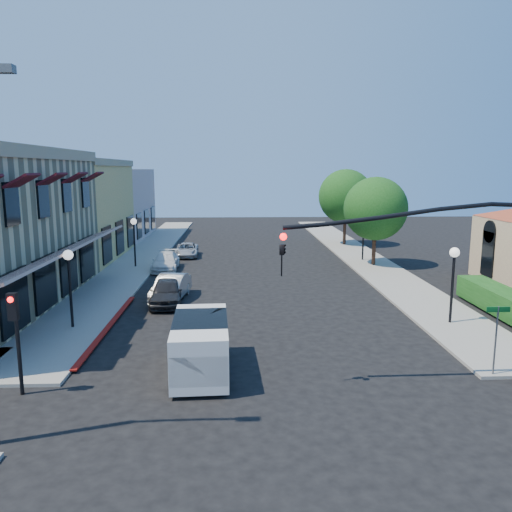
{
  "coord_description": "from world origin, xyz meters",
  "views": [
    {
      "loc": [
        -1.21,
        -13.52,
        7.01
      ],
      "look_at": [
        -0.22,
        11.71,
        2.6
      ],
      "focal_mm": 35.0,
      "sensor_mm": 36.0,
      "label": 1
    }
  ],
  "objects_px": {
    "lamppost_right_near": "(454,266)",
    "lamppost_right_far": "(364,226)",
    "lamppost_left_near": "(69,269)",
    "white_van": "(200,343)",
    "parked_car_c": "(166,261)",
    "secondary_signal": "(15,325)",
    "parked_car_d": "(187,250)",
    "signal_mast_arm": "(463,264)",
    "street_name_sign": "(497,330)",
    "parked_car_b": "(171,287)",
    "lamppost_left_far": "(134,230)",
    "parked_car_a": "(167,292)",
    "street_tree_a": "(376,209)",
    "street_tree_b": "(346,196)"
  },
  "relations": [
    {
      "from": "lamppost_left_near",
      "to": "lamppost_left_far",
      "type": "relative_size",
      "value": 1.0
    },
    {
      "from": "street_name_sign",
      "to": "street_tree_b",
      "type": "bearing_deg",
      "value": 87.5
    },
    {
      "from": "street_name_sign",
      "to": "parked_car_c",
      "type": "xyz_separation_m",
      "value": [
        -13.7,
        18.89,
        -1.09
      ]
    },
    {
      "from": "parked_car_d",
      "to": "parked_car_a",
      "type": "bearing_deg",
      "value": -90.82
    },
    {
      "from": "lamppost_left_far",
      "to": "lamppost_right_near",
      "type": "distance_m",
      "value": 22.02
    },
    {
      "from": "white_van",
      "to": "parked_car_a",
      "type": "bearing_deg",
      "value": 104.8
    },
    {
      "from": "lamppost_right_far",
      "to": "lamppost_right_near",
      "type": "bearing_deg",
      "value": -90.0
    },
    {
      "from": "street_name_sign",
      "to": "parked_car_b",
      "type": "height_order",
      "value": "street_name_sign"
    },
    {
      "from": "parked_car_b",
      "to": "parked_car_c",
      "type": "relative_size",
      "value": 0.96
    },
    {
      "from": "street_tree_a",
      "to": "parked_car_a",
      "type": "xyz_separation_m",
      "value": [
        -13.68,
        -10.0,
        -3.51
      ]
    },
    {
      "from": "lamppost_left_near",
      "to": "lamppost_right_far",
      "type": "bearing_deg",
      "value": 43.26
    },
    {
      "from": "lamppost_right_near",
      "to": "parked_car_c",
      "type": "bearing_deg",
      "value": 138.31
    },
    {
      "from": "white_van",
      "to": "parked_car_b",
      "type": "relative_size",
      "value": 1.07
    },
    {
      "from": "lamppost_left_near",
      "to": "parked_car_b",
      "type": "xyz_separation_m",
      "value": [
        3.7,
        5.0,
        -2.07
      ]
    },
    {
      "from": "white_van",
      "to": "parked_car_b",
      "type": "distance_m",
      "value": 10.34
    },
    {
      "from": "signal_mast_arm",
      "to": "parked_car_b",
      "type": "xyz_separation_m",
      "value": [
        -10.66,
        11.5,
        -3.42
      ]
    },
    {
      "from": "street_tree_b",
      "to": "parked_car_c",
      "type": "xyz_separation_m",
      "value": [
        -15.0,
        -10.91,
        -3.93
      ]
    },
    {
      "from": "signal_mast_arm",
      "to": "street_tree_a",
      "type": "bearing_deg",
      "value": 81.83
    },
    {
      "from": "street_tree_b",
      "to": "signal_mast_arm",
      "type": "relative_size",
      "value": 0.88
    },
    {
      "from": "signal_mast_arm",
      "to": "parked_car_c",
      "type": "distance_m",
      "value": 23.27
    },
    {
      "from": "street_tree_b",
      "to": "lamppost_left_near",
      "type": "height_order",
      "value": "street_tree_b"
    },
    {
      "from": "parked_car_d",
      "to": "street_tree_b",
      "type": "bearing_deg",
      "value": 18.78
    },
    {
      "from": "lamppost_right_near",
      "to": "lamppost_right_far",
      "type": "relative_size",
      "value": 1.0
    },
    {
      "from": "signal_mast_arm",
      "to": "white_van",
      "type": "xyz_separation_m",
      "value": [
        -8.34,
        1.43,
        -2.99
      ]
    },
    {
      "from": "street_tree_a",
      "to": "lamppost_left_near",
      "type": "relative_size",
      "value": 1.82
    },
    {
      "from": "lamppost_right_far",
      "to": "parked_car_a",
      "type": "bearing_deg",
      "value": -138.1
    },
    {
      "from": "secondary_signal",
      "to": "parked_car_d",
      "type": "relative_size",
      "value": 0.86
    },
    {
      "from": "street_tree_a",
      "to": "parked_car_c",
      "type": "height_order",
      "value": "street_tree_a"
    },
    {
      "from": "street_tree_b",
      "to": "secondary_signal",
      "type": "xyz_separation_m",
      "value": [
        -16.8,
        -30.59,
        -2.23
      ]
    },
    {
      "from": "street_tree_a",
      "to": "parked_car_d",
      "type": "height_order",
      "value": "street_tree_a"
    },
    {
      "from": "lamppost_left_far",
      "to": "parked_car_b",
      "type": "height_order",
      "value": "lamppost_left_far"
    },
    {
      "from": "parked_car_c",
      "to": "secondary_signal",
      "type": "bearing_deg",
      "value": -96.61
    },
    {
      "from": "secondary_signal",
      "to": "parked_car_c",
      "type": "bearing_deg",
      "value": 84.78
    },
    {
      "from": "lamppost_right_near",
      "to": "parked_car_a",
      "type": "relative_size",
      "value": 0.89
    },
    {
      "from": "secondary_signal",
      "to": "parked_car_d",
      "type": "distance_m",
      "value": 25.38
    },
    {
      "from": "signal_mast_arm",
      "to": "lamppost_right_near",
      "type": "relative_size",
      "value": 2.24
    },
    {
      "from": "lamppost_left_near",
      "to": "parked_car_d",
      "type": "xyz_separation_m",
      "value": [
        3.24,
        18.58,
        -2.2
      ]
    },
    {
      "from": "street_tree_b",
      "to": "parked_car_a",
      "type": "distance_m",
      "value": 24.54
    },
    {
      "from": "parked_car_a",
      "to": "parked_car_c",
      "type": "bearing_deg",
      "value": 95.39
    },
    {
      "from": "parked_car_b",
      "to": "lamppost_right_near",
      "type": "bearing_deg",
      "value": -13.3
    },
    {
      "from": "lamppost_left_near",
      "to": "white_van",
      "type": "bearing_deg",
      "value": -40.11
    },
    {
      "from": "lamppost_right_near",
      "to": "parked_car_d",
      "type": "bearing_deg",
      "value": 126.52
    },
    {
      "from": "white_van",
      "to": "lamppost_right_far",
      "type": "bearing_deg",
      "value": 62.48
    },
    {
      "from": "lamppost_right_far",
      "to": "lamppost_left_near",
      "type": "bearing_deg",
      "value": -136.74
    },
    {
      "from": "parked_car_d",
      "to": "signal_mast_arm",
      "type": "bearing_deg",
      "value": -68.42
    },
    {
      "from": "lamppost_right_near",
      "to": "lamppost_right_far",
      "type": "bearing_deg",
      "value": 90.0
    },
    {
      "from": "lamppost_right_near",
      "to": "parked_car_b",
      "type": "bearing_deg",
      "value": 159.4
    },
    {
      "from": "parked_car_a",
      "to": "parked_car_d",
      "type": "distance_m",
      "value": 14.58
    },
    {
      "from": "parked_car_b",
      "to": "parked_car_c",
      "type": "bearing_deg",
      "value": 107.12
    },
    {
      "from": "signal_mast_arm",
      "to": "lamppost_right_near",
      "type": "bearing_deg",
      "value": 67.88
    }
  ]
}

